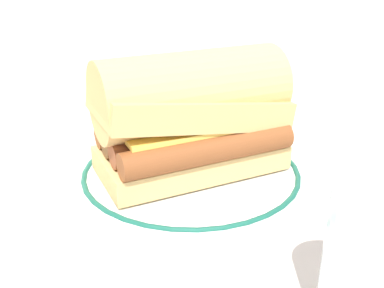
{
  "coord_description": "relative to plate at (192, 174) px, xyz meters",
  "views": [
    {
      "loc": [
        -0.22,
        -0.4,
        0.24
      ],
      "look_at": [
        -0.03,
        -0.0,
        0.04
      ],
      "focal_mm": 41.69,
      "sensor_mm": 36.0,
      "label": 1
    }
  ],
  "objects": [
    {
      "name": "drinking_glass",
      "position": [
        0.01,
        -0.24,
        0.04
      ],
      "size": [
        0.06,
        0.06,
        0.11
      ],
      "color": "silver",
      "rests_on": "ground_plane"
    },
    {
      "name": "sausage_sandwich",
      "position": [
        0.0,
        0.0,
        0.07
      ],
      "size": [
        0.2,
        0.11,
        0.13
      ],
      "rotation": [
        0.0,
        0.0,
        0.0
      ],
      "color": "tan",
      "rests_on": "plate"
    },
    {
      "name": "plate",
      "position": [
        0.0,
        0.0,
        0.0
      ],
      "size": [
        0.26,
        0.26,
        0.01
      ],
      "color": "white",
      "rests_on": "ground_plane"
    },
    {
      "name": "ground_plane",
      "position": [
        0.03,
        0.0,
        -0.01
      ],
      "size": [
        1.5,
        1.5,
        0.0
      ],
      "primitive_type": "plane",
      "color": "beige"
    }
  ]
}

